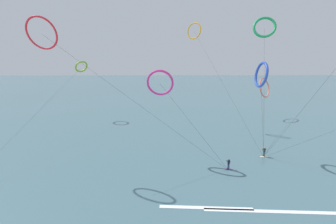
# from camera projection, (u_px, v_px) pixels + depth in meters

# --- Properties ---
(sea_water) EXTENTS (400.00, 200.00, 0.08)m
(sea_water) POSITION_uv_depth(u_px,v_px,m) (166.00, 89.00, 116.73)
(sea_water) COLOR #476B75
(sea_water) RESTS_ON ground
(surfer_ivory) EXTENTS (1.40, 0.65, 1.70)m
(surfer_ivory) POSITION_uv_depth(u_px,v_px,m) (264.00, 153.00, 35.92)
(surfer_ivory) COLOR silver
(surfer_ivory) RESTS_ON ground
(surfer_violet) EXTENTS (1.40, 0.73, 1.70)m
(surfer_violet) POSITION_uv_depth(u_px,v_px,m) (229.00, 165.00, 31.81)
(surfer_violet) COLOR purple
(surfer_violet) RESTS_ON ground
(kite_lime) EXTENTS (4.17, 40.07, 15.47)m
(kite_lime) POSITION_uv_depth(u_px,v_px,m) (81.00, 67.00, 56.79)
(kite_lime) COLOR #8CC62D
(kite_lime) RESTS_ON ground
(kite_cobalt) EXTENTS (2.08, 4.00, 15.54)m
(kite_cobalt) POSITION_uv_depth(u_px,v_px,m) (261.00, 75.00, 33.31)
(kite_cobalt) COLOR #2647B7
(kite_cobalt) RESTS_ON ground
(kite_crimson) EXTENTS (27.76, 2.61, 21.29)m
(kite_crimson) POSITION_uv_depth(u_px,v_px,m) (42.00, 33.00, 28.53)
(kite_crimson) COLOR red
(kite_crimson) RESTS_ON ground
(kite_coral) EXTENTS (12.90, 27.12, 11.03)m
(kite_coral) POSITION_uv_depth(u_px,v_px,m) (264.00, 88.00, 58.19)
(kite_coral) COLOR #EA7260
(kite_coral) RESTS_ON ground
(kite_magenta) EXTENTS (12.16, 5.10, 14.40)m
(kite_magenta) POSITION_uv_depth(u_px,v_px,m) (160.00, 83.00, 32.95)
(kite_magenta) COLOR #CC288E
(kite_magenta) RESTS_ON ground
(kite_emerald) EXTENTS (4.15, 7.54, 22.99)m
(kite_emerald) POSITION_uv_depth(u_px,v_px,m) (265.00, 27.00, 37.05)
(kite_emerald) COLOR #199351
(kite_emerald) RESTS_ON ground
(kite_amber) EXTENTS (11.43, 19.96, 23.84)m
(kite_amber) POSITION_uv_depth(u_px,v_px,m) (194.00, 31.00, 48.63)
(kite_amber) COLOR orange
(kite_amber) RESTS_ON ground
(wave_crest_mid) EXTENTS (17.72, 1.50, 0.12)m
(wave_crest_mid) POSITION_uv_depth(u_px,v_px,m) (288.00, 212.00, 23.06)
(wave_crest_mid) COLOR white
(wave_crest_mid) RESTS_ON ground
(wave_crest_far) EXTENTS (10.20, 1.10, 0.12)m
(wave_crest_far) POSITION_uv_depth(u_px,v_px,m) (206.00, 208.00, 23.70)
(wave_crest_far) COLOR white
(wave_crest_far) RESTS_ON ground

